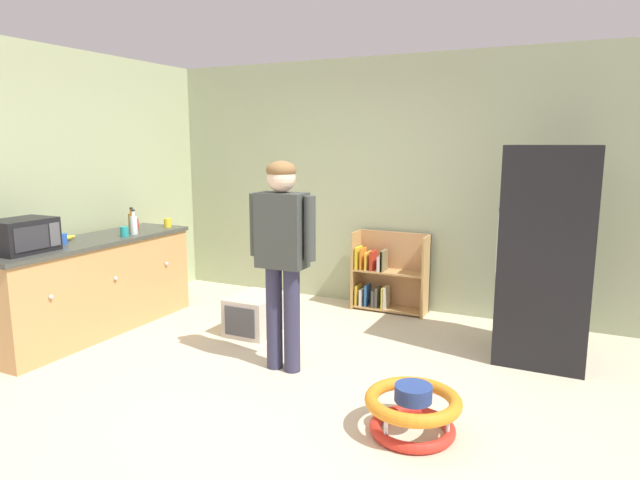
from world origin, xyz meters
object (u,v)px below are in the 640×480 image
Objects in this scene: amber_bottle at (132,222)px; banana_bunch at (69,237)px; red_cup at (135,223)px; teal_cup at (124,232)px; baby_walker at (413,410)px; clear_bottle at (134,224)px; standing_person at (282,245)px; blue_cup at (63,239)px; kitchen_counter at (92,286)px; refrigerator at (547,255)px; pet_carrier at (256,314)px; microwave at (22,236)px; yellow_cup at (168,223)px; white_cup at (46,238)px; bookshelf at (386,276)px.

banana_bunch is at bearing -101.78° from amber_bottle.
red_cup is 0.54m from teal_cup.
baby_walker is 3.57m from amber_bottle.
clear_bottle reaches higher than red_cup.
standing_person is 2.12m from blue_cup.
amber_bottle reaches higher than banana_bunch.
kitchen_counter is 0.89m from red_cup.
refrigerator is 7.24× the size of clear_bottle.
pet_carrier is 2.12m from microwave.
standing_person is 17.52× the size of yellow_cup.
microwave is 0.42m from white_cup.
banana_bunch is at bearing 173.16° from baby_walker.
kitchen_counter is at bearing -99.59° from yellow_cup.
bookshelf is 2.43m from yellow_cup.
banana_bunch is (-2.43, -2.00, 0.56)m from bookshelf.
teal_cup is at bearing -88.21° from yellow_cup.
clear_bottle is 1.00× the size of amber_bottle.
white_cup is at bearing -172.26° from standing_person.
standing_person reaches higher than microwave.
kitchen_counter is 3.84× the size of pet_carrier.
yellow_cup is at bearing 84.74° from microwave.
refrigerator is 4.33m from microwave.
red_cup is at bearing 127.90° from amber_bottle.
clear_bottle is 2.59× the size of teal_cup.
baby_walker is at bearing -3.51° from white_cup.
microwave reaches higher than blue_cup.
kitchen_counter is 1.19× the size of refrigerator.
pet_carrier is 2.24× the size of amber_bottle.
pet_carrier is (1.42, 0.65, -0.27)m from kitchen_counter.
banana_bunch is (-3.44, 0.41, 0.77)m from baby_walker.
standing_person is at bearing 2.89° from banana_bunch.
baby_walker is at bearing -67.35° from bookshelf.
blue_cup is (0.17, 0.04, 0.00)m from white_cup.
refrigerator is at bearing 69.55° from baby_walker.
banana_bunch is (-2.22, -0.11, -0.09)m from standing_person.
amber_bottle reaches higher than pet_carrier.
blue_cup is at bearing 92.89° from microwave.
yellow_cup is at bearing 74.59° from white_cup.
yellow_cup reaches higher than banana_bunch.
amber_bottle is 0.23m from red_cup.
kitchen_counter is at bearing -163.79° from refrigerator.
red_cup is 1.00× the size of teal_cup.
yellow_cup reaches higher than kitchen_counter.
microwave is 0.97m from teal_cup.
banana_bunch is 0.21m from white_cup.
bookshelf is 8.95× the size of white_cup.
microwave is at bearing -136.67° from pet_carrier.
banana_bunch is at bearing -137.72° from kitchen_counter.
yellow_cup is (-3.16, 1.45, 0.79)m from baby_walker.
bookshelf is at bearing 155.62° from refrigerator.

